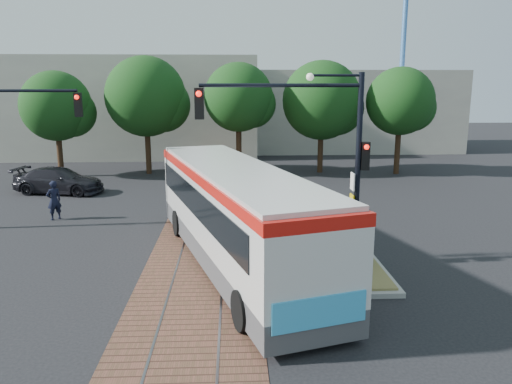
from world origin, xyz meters
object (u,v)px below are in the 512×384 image
officer (54,200)px  parked_car (59,180)px  city_bus (235,211)px  traffic_island (346,255)px  signal_pole_main (320,139)px

officer → parked_car: 5.79m
city_bus → traffic_island: city_bus is taller
city_bus → signal_pole_main: (2.68, -0.17, 2.34)m
city_bus → signal_pole_main: bearing=-20.4°
city_bus → parked_car: 15.01m
traffic_island → officer: bearing=151.8°
city_bus → signal_pole_main: size_ratio=2.07×
officer → parked_car: officer is taller
traffic_island → signal_pole_main: (-0.96, 0.09, 3.83)m
city_bus → parked_car: size_ratio=2.55×
traffic_island → signal_pole_main: signal_pole_main is taller
signal_pole_main → parked_car: size_ratio=1.24×
parked_car → city_bus: bearing=-129.2°
signal_pole_main → officer: signal_pole_main is taller
city_bus → officer: bearing=126.4°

